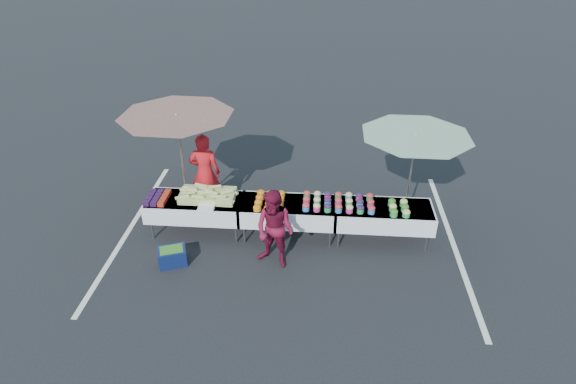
# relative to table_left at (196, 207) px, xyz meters

# --- Properties ---
(ground) EXTENTS (80.00, 80.00, 0.00)m
(ground) POSITION_rel_table_left_xyz_m (1.80, 0.00, -0.58)
(ground) COLOR black
(stripe_left) EXTENTS (0.10, 5.00, 0.00)m
(stripe_left) POSITION_rel_table_left_xyz_m (-1.40, 0.00, -0.58)
(stripe_left) COLOR silver
(stripe_left) RESTS_ON ground
(stripe_right) EXTENTS (0.10, 5.00, 0.00)m
(stripe_right) POSITION_rel_table_left_xyz_m (5.00, 0.00, -0.58)
(stripe_right) COLOR silver
(stripe_right) RESTS_ON ground
(table_left) EXTENTS (1.86, 0.81, 0.75)m
(table_left) POSITION_rel_table_left_xyz_m (0.00, 0.00, 0.00)
(table_left) COLOR white
(table_left) RESTS_ON ground
(table_center) EXTENTS (1.86, 0.81, 0.75)m
(table_center) POSITION_rel_table_left_xyz_m (1.80, 0.00, 0.00)
(table_center) COLOR white
(table_center) RESTS_ON ground
(table_right) EXTENTS (1.86, 0.81, 0.75)m
(table_right) POSITION_rel_table_left_xyz_m (3.60, 0.00, 0.00)
(table_right) COLOR white
(table_right) RESTS_ON ground
(berry_punnets) EXTENTS (0.40, 0.54, 0.08)m
(berry_punnets) POSITION_rel_table_left_xyz_m (-0.71, -0.06, 0.21)
(berry_punnets) COLOR black
(berry_punnets) RESTS_ON table_left
(corn_pile) EXTENTS (1.16, 0.57, 0.26)m
(corn_pile) POSITION_rel_table_left_xyz_m (0.25, 0.04, 0.26)
(corn_pile) COLOR #C5C866
(corn_pile) RESTS_ON table_left
(plastic_bags) EXTENTS (0.30, 0.25, 0.05)m
(plastic_bags) POSITION_rel_table_left_xyz_m (0.30, -0.30, 0.19)
(plastic_bags) COLOR white
(plastic_bags) RESTS_ON table_left
(carrot_bowls) EXTENTS (0.55, 0.69, 0.11)m
(carrot_bowls) POSITION_rel_table_left_xyz_m (1.45, -0.01, 0.22)
(carrot_bowls) COLOR orange
(carrot_bowls) RESTS_ON table_center
(potato_cups) EXTENTS (1.34, 0.58, 0.16)m
(potato_cups) POSITION_rel_table_left_xyz_m (2.75, 0.00, 0.25)
(potato_cups) COLOR #2A77C7
(potato_cups) RESTS_ON table_right
(bean_baskets) EXTENTS (0.36, 0.50, 0.15)m
(bean_baskets) POSITION_rel_table_left_xyz_m (3.86, -0.10, 0.24)
(bean_baskets) COLOR #228B4A
(bean_baskets) RESTS_ON table_right
(vendor) EXTENTS (0.64, 0.43, 1.72)m
(vendor) POSITION_rel_table_left_xyz_m (0.01, 0.87, 0.28)
(vendor) COLOR red
(vendor) RESTS_ON ground
(customer) EXTENTS (0.89, 0.81, 1.50)m
(customer) POSITION_rel_table_left_xyz_m (1.64, -0.88, 0.17)
(customer) COLOR maroon
(customer) RESTS_ON ground
(umbrella_left) EXTENTS (2.93, 2.93, 2.25)m
(umbrella_left) POSITION_rel_table_left_xyz_m (-0.35, 0.60, 1.46)
(umbrella_left) COLOR black
(umbrella_left) RESTS_ON ground
(umbrella_right) EXTENTS (2.68, 2.68, 2.09)m
(umbrella_right) POSITION_rel_table_left_xyz_m (4.08, 0.40, 1.31)
(umbrella_right) COLOR black
(umbrella_right) RESTS_ON ground
(storage_bin) EXTENTS (0.58, 0.50, 0.32)m
(storage_bin) POSITION_rel_table_left_xyz_m (-0.22, -1.02, -0.42)
(storage_bin) COLOR #0D1A45
(storage_bin) RESTS_ON ground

